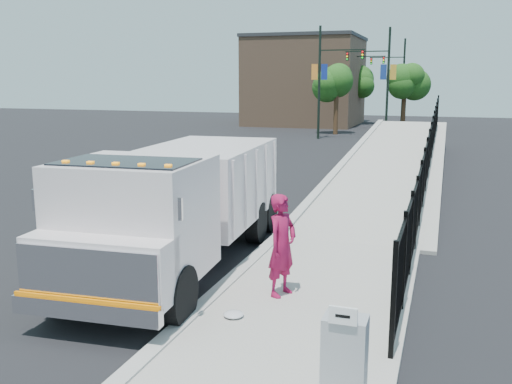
% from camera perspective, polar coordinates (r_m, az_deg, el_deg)
% --- Properties ---
extents(ground, '(120.00, 120.00, 0.00)m').
position_cam_1_polar(ground, '(11.85, -3.36, -9.97)').
color(ground, black).
rests_on(ground, ground).
extents(sidewalk, '(3.55, 12.00, 0.12)m').
position_cam_1_polar(sidewalk, '(9.52, 3.16, -15.10)').
color(sidewalk, '#9E998E').
rests_on(sidewalk, ground).
extents(curb, '(0.30, 12.00, 0.16)m').
position_cam_1_polar(curb, '(10.14, -7.68, -13.35)').
color(curb, '#ADAAA3').
rests_on(curb, ground).
extents(ramp, '(3.95, 24.06, 3.19)m').
position_cam_1_polar(ramp, '(26.67, 13.92, 1.65)').
color(ramp, '#9E998E').
rests_on(ramp, ground).
extents(iron_fence, '(0.10, 28.00, 1.80)m').
position_cam_1_polar(iron_fence, '(22.51, 16.78, 2.10)').
color(iron_fence, black).
rests_on(iron_fence, ground).
extents(truck, '(3.22, 8.49, 2.86)m').
position_cam_1_polar(truck, '(12.92, -7.78, -0.82)').
color(truck, black).
rests_on(truck, ground).
extents(worker, '(0.70, 0.85, 2.01)m').
position_cam_1_polar(worker, '(11.08, 2.62, -5.34)').
color(worker, maroon).
rests_on(worker, sidewalk).
extents(utility_cabinet, '(0.55, 0.40, 1.25)m').
position_cam_1_polar(utility_cabinet, '(7.61, 8.82, -16.58)').
color(utility_cabinet, gray).
rests_on(utility_cabinet, sidewalk).
extents(arrow_sign, '(0.35, 0.04, 0.22)m').
position_cam_1_polar(arrow_sign, '(7.10, 8.69, -12.13)').
color(arrow_sign, white).
rests_on(arrow_sign, utility_cabinet).
extents(debris, '(0.37, 0.37, 0.09)m').
position_cam_1_polar(debris, '(10.38, -2.26, -12.13)').
color(debris, silver).
rests_on(debris, sidewalk).
extents(light_pole_0, '(3.77, 0.22, 8.00)m').
position_cam_1_polar(light_pole_0, '(41.89, 6.77, 11.25)').
color(light_pole_0, black).
rests_on(light_pole_0, ground).
extents(light_pole_1, '(3.78, 0.22, 8.00)m').
position_cam_1_polar(light_pole_1, '(43.83, 12.66, 11.06)').
color(light_pole_1, black).
rests_on(light_pole_1, ground).
extents(light_pole_2, '(3.77, 0.22, 8.00)m').
position_cam_1_polar(light_pole_2, '(53.86, 9.63, 11.15)').
color(light_pole_2, black).
rests_on(light_pole_2, ground).
extents(light_pole_3, '(3.78, 0.22, 8.00)m').
position_cam_1_polar(light_pole_3, '(56.22, 14.21, 10.96)').
color(light_pole_3, black).
rests_on(light_pole_3, ground).
extents(tree_0, '(2.65, 2.65, 5.32)m').
position_cam_1_polar(tree_0, '(45.56, 8.07, 10.69)').
color(tree_0, '#382314').
rests_on(tree_0, ground).
extents(tree_1, '(2.48, 2.48, 5.24)m').
position_cam_1_polar(tree_1, '(50.90, 14.67, 10.47)').
color(tree_1, '#382314').
rests_on(tree_1, ground).
extents(tree_2, '(2.77, 2.77, 5.38)m').
position_cam_1_polar(tree_2, '(56.93, 10.30, 10.71)').
color(tree_2, '#382314').
rests_on(tree_2, ground).
extents(building, '(10.00, 10.00, 8.00)m').
position_cam_1_polar(building, '(55.82, 4.98, 10.88)').
color(building, '#8C664C').
rests_on(building, ground).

